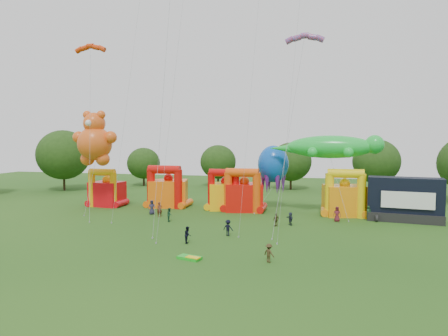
% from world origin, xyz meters
% --- Properties ---
extents(ground, '(160.00, 160.00, 0.00)m').
position_xyz_m(ground, '(0.00, 0.00, 0.00)').
color(ground, '#1E4A15').
rests_on(ground, ground).
extents(tree_ring, '(120.12, 122.19, 12.07)m').
position_xyz_m(tree_ring, '(-1.14, 0.60, 6.26)').
color(tree_ring, '#352314').
rests_on(tree_ring, ground).
extents(bouncy_castle_0, '(4.95, 4.14, 5.82)m').
position_xyz_m(bouncy_castle_0, '(-18.22, 26.78, 2.23)').
color(bouncy_castle_0, red).
rests_on(bouncy_castle_0, ground).
extents(bouncy_castle_1, '(6.41, 5.60, 6.37)m').
position_xyz_m(bouncy_castle_1, '(-8.87, 28.44, 2.41)').
color(bouncy_castle_1, orange).
rests_on(bouncy_castle_1, ground).
extents(bouncy_castle_2, '(5.35, 4.70, 6.01)m').
position_xyz_m(bouncy_castle_2, '(0.16, 28.01, 2.30)').
color(bouncy_castle_2, '#FFB50D').
rests_on(bouncy_castle_2, ground).
extents(bouncy_castle_3, '(5.88, 5.07, 6.19)m').
position_xyz_m(bouncy_castle_3, '(3.02, 27.54, 2.35)').
color(bouncy_castle_3, red).
rests_on(bouncy_castle_3, ground).
extents(bouncy_castle_4, '(5.98, 5.24, 6.35)m').
position_xyz_m(bouncy_castle_4, '(16.74, 27.26, 2.41)').
color(bouncy_castle_4, orange).
rests_on(bouncy_castle_4, ground).
extents(stage_trailer, '(9.06, 4.43, 5.50)m').
position_xyz_m(stage_trailer, '(23.86, 25.47, 2.65)').
color(stage_trailer, black).
rests_on(stage_trailer, ground).
extents(teddy_bear_kite, '(6.73, 6.25, 14.32)m').
position_xyz_m(teddy_bear_kite, '(-17.43, 22.42, 9.35)').
color(teddy_bear_kite, '#EA581A').
rests_on(teddy_bear_kite, ground).
extents(gecko_kite, '(14.96, 6.94, 10.86)m').
position_xyz_m(gecko_kite, '(15.15, 26.65, 7.31)').
color(gecko_kite, green).
rests_on(gecko_kite, ground).
extents(octopus_kite, '(4.49, 7.12, 9.41)m').
position_xyz_m(octopus_kite, '(6.62, 29.81, 5.18)').
color(octopus_kite, blue).
rests_on(octopus_kite, ground).
extents(parafoil_kites, '(33.73, 13.65, 28.37)m').
position_xyz_m(parafoil_kites, '(-4.31, 17.76, 11.73)').
color(parafoil_kites, red).
rests_on(parafoil_kites, ground).
extents(diamond_kites, '(23.19, 14.17, 38.50)m').
position_xyz_m(diamond_kites, '(1.49, 14.50, 16.84)').
color(diamond_kites, red).
rests_on(diamond_kites, ground).
extents(folded_kite_bundle, '(2.20, 1.51, 0.31)m').
position_xyz_m(folded_kite_bundle, '(2.84, 3.85, 0.14)').
color(folded_kite_bundle, green).
rests_on(folded_kite_bundle, ground).
extents(spectator_0, '(1.10, 0.88, 1.96)m').
position_xyz_m(spectator_0, '(-8.65, 22.01, 0.98)').
color(spectator_0, '#25243D').
rests_on(spectator_0, ground).
extents(spectator_1, '(0.86, 0.80, 1.97)m').
position_xyz_m(spectator_1, '(-6.91, 20.57, 0.99)').
color(spectator_1, '#552518').
rests_on(spectator_1, ground).
extents(spectator_2, '(0.87, 0.98, 1.69)m').
position_xyz_m(spectator_2, '(-4.60, 18.22, 0.85)').
color(spectator_2, '#1C472E').
rests_on(spectator_2, ground).
extents(spectator_3, '(1.22, 0.86, 1.72)m').
position_xyz_m(spectator_3, '(4.14, 12.67, 0.86)').
color(spectator_3, black).
rests_on(spectator_3, ground).
extents(spectator_4, '(0.92, 0.90, 1.54)m').
position_xyz_m(spectator_4, '(8.59, 18.51, 0.77)').
color(spectator_4, '#42381A').
rests_on(spectator_4, ground).
extents(spectator_5, '(1.16, 1.47, 1.56)m').
position_xyz_m(spectator_5, '(10.16, 19.56, 0.78)').
color(spectator_5, '#22273A').
rests_on(spectator_5, ground).
extents(spectator_6, '(1.02, 0.76, 1.90)m').
position_xyz_m(spectator_6, '(15.63, 22.96, 0.95)').
color(spectator_6, maroon).
rests_on(spectator_6, ground).
extents(spectator_7, '(0.82, 0.75, 1.89)m').
position_xyz_m(spectator_7, '(19.52, 24.51, 0.94)').
color(spectator_7, '#173A1C').
rests_on(spectator_7, ground).
extents(spectator_8, '(0.80, 0.93, 1.67)m').
position_xyz_m(spectator_8, '(0.96, 8.84, 0.84)').
color(spectator_8, black).
rests_on(spectator_8, ground).
extents(spectator_9, '(1.18, 1.06, 1.58)m').
position_xyz_m(spectator_9, '(9.49, 4.54, 0.79)').
color(spectator_9, '#392C17').
rests_on(spectator_9, ground).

